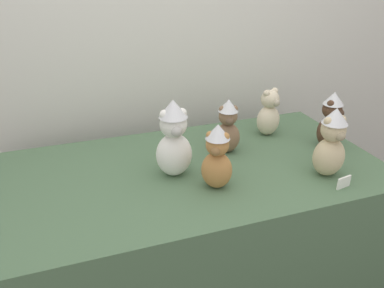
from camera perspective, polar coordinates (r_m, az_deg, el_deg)
The scene contains 9 objects.
wall_back at distance 2.16m, azimuth -6.32°, elevation 18.63°, with size 7.00×0.08×2.60m, color silver.
display_table at distance 1.91m, azimuth 0.00°, elevation -13.19°, with size 1.71×0.89×0.73m, color #4C6B4C.
teddy_bear_cream at distance 2.02m, azimuth 11.45°, elevation 4.49°, with size 0.16×0.14×0.25m.
teddy_bear_cocoa at distance 1.97m, azimuth 20.04°, elevation 3.34°, with size 0.16×0.16×0.28m.
teddy_bear_snow at distance 1.58m, azimuth -2.74°, elevation 0.67°, with size 0.16×0.14×0.34m.
teddy_bear_mocha at distance 1.80m, azimuth 5.37°, elevation 2.59°, with size 0.14×0.13×0.27m.
teddy_bear_sand at distance 1.69m, azimuth 20.13°, elevation 0.09°, with size 0.14×0.12×0.31m.
teddy_bear_caramel at distance 1.51m, azimuth 3.77°, elevation -2.01°, with size 0.16×0.16×0.28m.
name_card_front_left at distance 1.67m, azimuth 21.82°, elevation -5.36°, with size 0.07×0.01×0.05m, color white.
Camera 1 is at (-0.48, -1.15, 1.57)m, focal length 35.56 mm.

